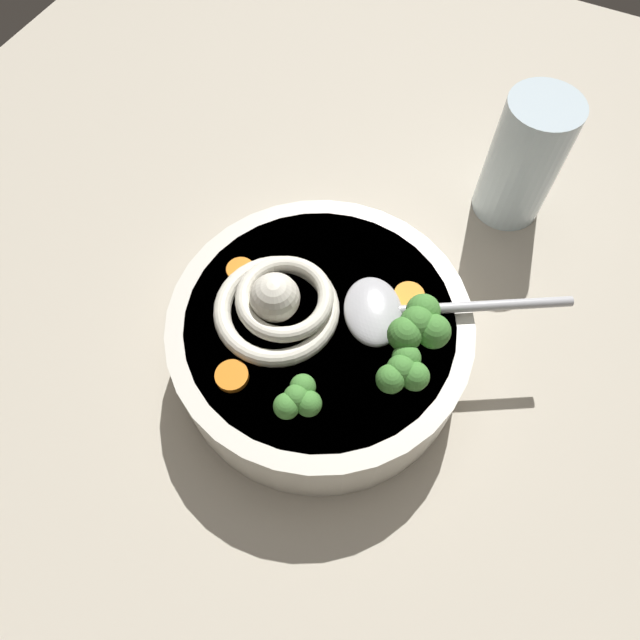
{
  "coord_description": "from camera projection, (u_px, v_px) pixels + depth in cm",
  "views": [
    {
      "loc": [
        -22.42,
        -5.8,
        48.11
      ],
      "look_at": [
        -3.71,
        3.43,
        10.08
      ],
      "focal_mm": 32.06,
      "sensor_mm": 36.0,
      "label": 1
    }
  ],
  "objects": [
    {
      "name": "broccoli_floret_near_spoon",
      "position": [
        299.0,
        399.0,
        0.38
      ],
      "size": [
        3.55,
        3.06,
        2.81
      ],
      "color": "#7A9E60",
      "rests_on": "soup_bowl"
    },
    {
      "name": "table_slab",
      "position": [
        372.0,
        347.0,
        0.52
      ],
      "size": [
        112.83,
        112.83,
        3.5
      ],
      "primitive_type": "cube",
      "color": "#BCB29E",
      "rests_on": "ground"
    },
    {
      "name": "broccoli_floret_front",
      "position": [
        419.0,
        325.0,
        0.4
      ],
      "size": [
        4.91,
        4.22,
        3.88
      ],
      "color": "#7A9E60",
      "rests_on": "soup_bowl"
    },
    {
      "name": "soup_bowl",
      "position": [
        320.0,
        339.0,
        0.46
      ],
      "size": [
        23.59,
        23.59,
        6.58
      ],
      "color": "silver",
      "rests_on": "table_slab"
    },
    {
      "name": "noodle_pile",
      "position": [
        278.0,
        304.0,
        0.43
      ],
      "size": [
        10.5,
        10.29,
        4.22
      ],
      "color": "silver",
      "rests_on": "soup_bowl"
    },
    {
      "name": "soup_spoon",
      "position": [
        393.0,
        311.0,
        0.43
      ],
      "size": [
        11.51,
        16.61,
        1.6
      ],
      "rotation": [
        0.0,
        0.0,
        5.23
      ],
      "color": "#B7B7BC",
      "rests_on": "soup_bowl"
    },
    {
      "name": "carrot_slice_right",
      "position": [
        240.0,
        270.0,
        0.45
      ],
      "size": [
        2.23,
        2.23,
        0.46
      ],
      "primitive_type": "cylinder",
      "color": "orange",
      "rests_on": "soup_bowl"
    },
    {
      "name": "carrot_slice_beside_chili",
      "position": [
        232.0,
        376.0,
        0.41
      ],
      "size": [
        2.41,
        2.41,
        0.54
      ],
      "primitive_type": "cylinder",
      "color": "orange",
      "rests_on": "soup_bowl"
    },
    {
      "name": "carrot_slice_beside_noodles",
      "position": [
        409.0,
        297.0,
        0.44
      ],
      "size": [
        2.36,
        2.36,
        0.72
      ],
      "primitive_type": "cylinder",
      "color": "orange",
      "rests_on": "soup_bowl"
    },
    {
      "name": "drinking_glass",
      "position": [
        524.0,
        160.0,
        0.52
      ],
      "size": [
        6.53,
        6.53,
        12.53
      ],
      "primitive_type": "cylinder",
      "color": "silver",
      "rests_on": "table_slab"
    },
    {
      "name": "broccoli_floret_far",
      "position": [
        403.0,
        371.0,
        0.39
      ],
      "size": [
        4.03,
        3.47,
        3.19
      ],
      "color": "#7A9E60",
      "rests_on": "soup_bowl"
    }
  ]
}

